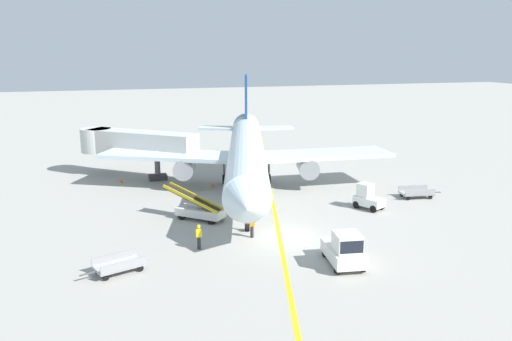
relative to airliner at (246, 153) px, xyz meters
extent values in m
plane|color=#9E9B93|center=(-1.05, -13.70, -3.42)|extent=(300.00, 300.00, 0.00)
cube|color=yellow|center=(-0.15, -8.70, -3.41)|extent=(22.43, 76.96, 0.01)
cylinder|color=silver|center=(-0.15, -0.52, 0.03)|extent=(11.47, 29.74, 3.30)
cone|color=silver|center=(-4.63, -16.09, 0.03)|extent=(3.77, 3.20, 3.23)
cone|color=silver|center=(4.39, 15.24, 0.43)|extent=(3.79, 3.56, 3.14)
cube|color=silver|center=(7.46, -1.16, -0.37)|extent=(13.28, 5.31, 0.36)
cylinder|color=gray|center=(5.61, -1.66, -1.37)|extent=(2.71, 3.60, 1.90)
cube|color=silver|center=(-6.93, 2.99, -0.37)|extent=(13.54, 10.00, 0.36)
cylinder|color=gray|center=(-5.63, 1.58, -1.37)|extent=(2.71, 3.60, 1.90)
cube|color=navy|center=(3.72, 12.93, 4.08)|extent=(1.38, 3.92, 5.20)
cube|color=silver|center=(6.50, 11.71, 0.43)|extent=(5.46, 2.91, 0.24)
cube|color=silver|center=(0.73, 13.38, 0.43)|extent=(5.65, 4.13, 0.24)
cylinder|color=#4C4C51|center=(-3.33, -11.57, -1.86)|extent=(0.20, 0.20, 3.12)
cylinder|color=black|center=(-3.33, -11.57, -3.14)|extent=(0.49, 0.63, 0.56)
cylinder|color=#4C4C51|center=(2.52, 0.79, -1.86)|extent=(0.20, 0.20, 3.12)
cylinder|color=black|center=(2.52, 0.79, -2.94)|extent=(0.60, 1.02, 0.96)
cylinder|color=#4C4C51|center=(-1.71, 2.01, -1.86)|extent=(0.20, 0.20, 3.12)
cylinder|color=black|center=(-1.71, 2.01, -2.94)|extent=(0.60, 1.02, 0.96)
cube|color=black|center=(-4.08, -14.17, 0.38)|extent=(2.97, 1.74, 0.60)
cube|color=beige|center=(-9.15, 6.88, 0.18)|extent=(10.92, 9.63, 2.50)
cylinder|color=beige|center=(-13.55, 10.50, 0.18)|extent=(3.20, 3.20, 2.50)
cylinder|color=#59595B|center=(-7.76, 5.74, -2.24)|extent=(0.56, 0.56, 2.35)
cube|color=#333338|center=(-7.76, 5.74, -3.17)|extent=(1.80, 1.40, 0.50)
cube|color=silver|center=(0.66, -18.94, -2.72)|extent=(2.42, 3.84, 0.80)
cube|color=silver|center=(0.57, -19.56, -1.77)|extent=(1.75, 1.83, 1.10)
cube|color=black|center=(0.45, -20.33, -1.77)|extent=(1.42, 0.29, 0.77)
cylinder|color=black|center=(1.27, -20.31, -3.12)|extent=(0.31, 0.63, 0.60)
cylinder|color=black|center=(-0.32, -20.07, -3.12)|extent=(0.31, 0.63, 0.60)
cylinder|color=black|center=(1.65, -17.82, -3.12)|extent=(0.31, 0.63, 0.60)
cylinder|color=black|center=(0.05, -17.57, -3.12)|extent=(0.31, 0.63, 0.60)
cube|color=silver|center=(7.82, -9.45, -2.77)|extent=(2.24, 2.73, 0.70)
cube|color=silver|center=(7.63, -9.08, -1.87)|extent=(1.41, 1.43, 1.10)
cube|color=black|center=(7.40, -8.62, -1.87)|extent=(0.91, 0.51, 0.77)
cylinder|color=black|center=(6.95, -8.95, -3.12)|extent=(0.47, 0.63, 0.60)
cylinder|color=black|center=(7.93, -8.46, -3.12)|extent=(0.47, 0.63, 0.60)
cylinder|color=black|center=(7.70, -10.45, -3.12)|extent=(0.47, 0.63, 0.60)
cylinder|color=black|center=(8.69, -9.96, -3.12)|extent=(0.47, 0.63, 0.60)
cube|color=silver|center=(-6.06, -8.00, -2.82)|extent=(3.82, 3.67, 0.60)
cylinder|color=black|center=(-7.47, -7.58, -3.12)|extent=(0.59, 0.57, 0.60)
cylinder|color=black|center=(-6.61, -6.63, -3.12)|extent=(0.59, 0.57, 0.60)
cylinder|color=black|center=(-5.51, -9.37, -3.12)|extent=(0.59, 0.57, 0.60)
cylinder|color=black|center=(-4.65, -8.43, -3.12)|extent=(0.59, 0.57, 0.60)
cube|color=black|center=(-6.50, -7.60, -1.87)|extent=(4.30, 4.03, 1.76)
cube|color=yellow|center=(-6.81, -7.93, -1.75)|extent=(3.76, 3.44, 1.84)
cube|color=yellow|center=(-6.20, -7.26, -1.75)|extent=(3.76, 3.44, 1.84)
cube|color=#A5A5A8|center=(13.53, -7.81, -2.98)|extent=(2.99, 1.89, 0.16)
cube|color=#4C4C51|center=(15.36, -8.08, -3.00)|extent=(0.90, 0.21, 0.08)
cylinder|color=#4C4C51|center=(15.80, -8.14, -3.00)|extent=(0.12, 0.12, 0.05)
cube|color=gray|center=(13.63, -7.07, -2.73)|extent=(2.78, 0.46, 0.50)
cube|color=gray|center=(13.42, -8.55, -2.73)|extent=(2.78, 0.46, 0.50)
cylinder|color=black|center=(14.65, -7.37, -3.24)|extent=(0.37, 0.17, 0.36)
cylinder|color=black|center=(14.48, -8.55, -3.24)|extent=(0.37, 0.17, 0.36)
cylinder|color=black|center=(12.57, -7.06, -3.24)|extent=(0.37, 0.17, 0.36)
cylinder|color=black|center=(12.40, -8.25, -3.24)|extent=(0.37, 0.17, 0.36)
cube|color=#A5A5A8|center=(-12.53, -16.12, -2.98)|extent=(3.14, 2.33, 0.16)
cube|color=#4C4C51|center=(-14.28, -16.72, -3.00)|extent=(0.88, 0.37, 0.08)
cylinder|color=#4C4C51|center=(-14.71, -16.86, -3.00)|extent=(0.12, 0.12, 0.05)
cube|color=gray|center=(-12.29, -16.83, -2.73)|extent=(2.67, 0.97, 0.50)
cube|color=gray|center=(-12.78, -15.41, -2.73)|extent=(2.67, 0.97, 0.50)
cylinder|color=black|center=(-13.33, -17.03, -3.24)|extent=(0.38, 0.23, 0.36)
cylinder|color=black|center=(-13.72, -15.89, -3.24)|extent=(0.38, 0.23, 0.36)
cylinder|color=black|center=(-11.35, -16.34, -3.24)|extent=(0.38, 0.23, 0.36)
cylinder|color=black|center=(-11.73, -15.21, -3.24)|extent=(0.38, 0.23, 0.36)
cylinder|color=#26262D|center=(-3.37, -12.92, -2.99)|extent=(0.24, 0.24, 0.85)
cube|color=orange|center=(-3.37, -12.92, -2.29)|extent=(0.36, 0.22, 0.56)
sphere|color=beige|center=(-3.37, -12.92, -1.90)|extent=(0.20, 0.20, 0.20)
sphere|color=yellow|center=(-3.37, -12.92, -1.84)|extent=(0.24, 0.24, 0.24)
cylinder|color=#26262D|center=(-7.35, -13.95, -2.99)|extent=(0.24, 0.24, 0.85)
cube|color=yellow|center=(-7.35, -13.95, -2.29)|extent=(0.36, 0.22, 0.56)
sphere|color=tan|center=(-7.35, -13.95, -1.90)|extent=(0.20, 0.20, 0.20)
sphere|color=yellow|center=(-7.35, -13.95, -1.84)|extent=(0.24, 0.24, 0.24)
cone|color=orange|center=(-3.05, -6.64, -3.20)|extent=(0.36, 0.36, 0.44)
cone|color=orange|center=(-11.40, 5.43, -3.20)|extent=(0.36, 0.36, 0.44)
cone|color=orange|center=(-3.03, 1.27, -3.20)|extent=(0.36, 0.36, 0.44)
camera|label=1|loc=(-13.08, -45.01, 9.32)|focal=35.47mm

